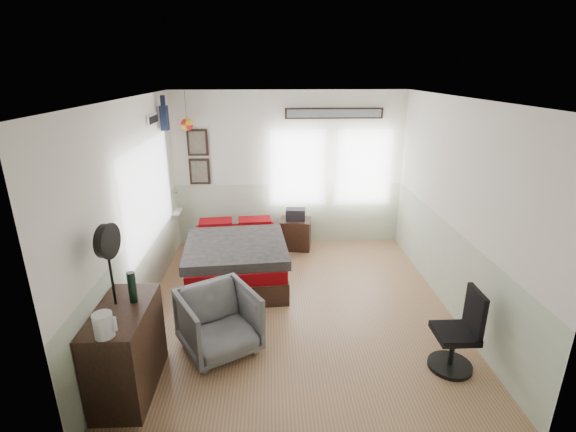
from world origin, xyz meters
The scene contains 12 objects.
ground_plane centered at (0.00, 0.00, -0.01)m, with size 4.00×4.50×0.01m, color #916847.
room_shell centered at (-0.08, 0.19, 1.61)m, with size 4.02×4.52×2.71m.
wall_decor centered at (-1.10, 1.96, 2.10)m, with size 3.55×1.32×1.44m.
bed centered at (-0.87, 0.92, 0.31)m, with size 1.56×2.08×0.63m.
dresser centered at (-1.74, -1.44, 0.45)m, with size 0.48×1.00×0.90m, color black.
armchair centered at (-0.93, -0.87, 0.36)m, with size 0.77×0.80×0.73m, color slate.
nightstand centered at (0.10, 1.96, 0.27)m, with size 0.53×0.42×0.53m, color black.
task_chair centered at (1.61, -1.28, 0.37)m, with size 0.46×0.46×0.92m.
kettle centered at (-1.73, -1.86, 1.01)m, with size 0.19×0.16×0.22m.
bottle centered at (-1.66, -1.31, 1.06)m, with size 0.08×0.08×0.31m, color black.
stand_fan centered at (-1.81, -1.34, 1.53)m, with size 0.14×0.33×0.82m.
black_bag centered at (0.10, 1.96, 0.63)m, with size 0.33×0.22×0.20m, color black.
Camera 1 is at (-0.33, -4.88, 3.01)m, focal length 26.00 mm.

